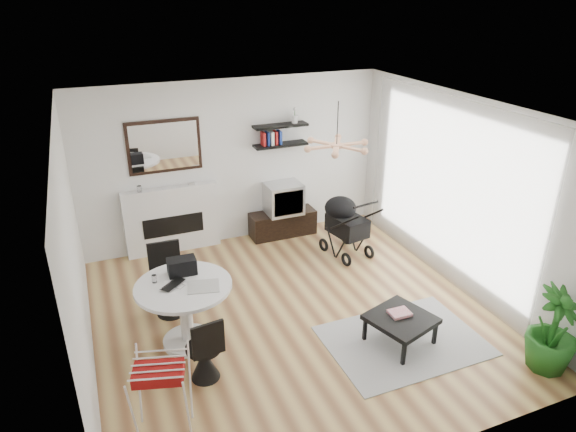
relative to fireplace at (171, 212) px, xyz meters
name	(u,v)px	position (x,y,z in m)	size (l,w,h in m)	color
floor	(294,314)	(1.10, -2.42, -0.69)	(5.00, 5.00, 0.00)	brown
ceiling	(295,111)	(1.10, -2.42, 2.01)	(5.00, 5.00, 0.00)	white
wall_back	(235,163)	(1.10, 0.08, 0.66)	(5.00, 5.00, 0.00)	white
wall_left	(75,259)	(-1.40, -2.42, 0.66)	(5.00, 5.00, 0.00)	white
wall_right	(460,193)	(3.60, -2.42, 0.66)	(5.00, 5.00, 0.00)	white
sheer_curtain	(445,189)	(3.50, -2.22, 0.66)	(0.04, 3.60, 2.60)	white
fireplace	(171,212)	(0.00, 0.00, 0.00)	(1.50, 0.17, 2.16)	white
shelf_lower	(281,145)	(1.86, -0.05, 0.91)	(0.90, 0.25, 0.04)	black
shelf_upper	(280,126)	(1.86, -0.05, 1.23)	(0.90, 0.25, 0.04)	black
pendant_lamp	(337,146)	(1.80, -2.12, 1.46)	(0.90, 0.90, 0.10)	tan
tv_console	(283,223)	(1.86, -0.13, -0.47)	(1.14, 0.40, 0.43)	black
crt_tv	(283,198)	(1.87, -0.14, 0.00)	(0.60, 0.53, 0.53)	silver
dining_table	(185,305)	(-0.32, -2.48, -0.14)	(1.13, 1.13, 0.82)	white
laptop	(176,286)	(-0.40, -2.50, 0.15)	(0.32, 0.21, 0.03)	black
black_bag	(182,266)	(-0.27, -2.23, 0.24)	(0.33, 0.20, 0.20)	black
newspaper	(203,286)	(-0.11, -2.62, 0.14)	(0.36, 0.30, 0.01)	silver
drinking_glass	(154,279)	(-0.61, -2.31, 0.19)	(0.06, 0.06, 0.09)	white
chair_far	(169,293)	(-0.39, -1.76, -0.38)	(0.46, 0.46, 0.96)	black
chair_near	(205,359)	(-0.27, -3.17, -0.43)	(0.40, 0.41, 0.82)	black
drying_rack	(162,394)	(-0.80, -3.71, -0.27)	(0.65, 0.62, 0.80)	white
stroller	(345,228)	(2.53, -1.13, -0.24)	(0.66, 0.90, 1.04)	black
rug	(403,341)	(2.12, -3.45, -0.68)	(1.87, 1.35, 0.01)	#9F9F9F
coffee_table	(401,320)	(2.06, -3.45, -0.36)	(0.86, 0.86, 0.35)	black
magazines	(400,313)	(2.07, -3.39, -0.30)	(0.25, 0.20, 0.04)	#D1344C
potted_plant	(553,330)	(3.35, -4.45, -0.18)	(0.56, 0.56, 1.01)	#1E5D1A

